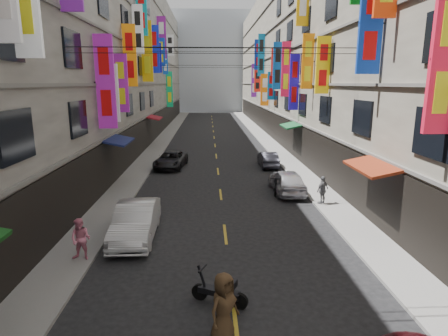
{
  "coord_description": "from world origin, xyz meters",
  "views": [
    {
      "loc": [
        -0.7,
        2.64,
        6.47
      ],
      "look_at": [
        -0.29,
        12.42,
        4.25
      ],
      "focal_mm": 30.0,
      "sensor_mm": 36.0,
      "label": 1
    }
  ],
  "objects": [
    {
      "name": "overhead_cables",
      "position": [
        0.0,
        30.0,
        8.8
      ],
      "size": [
        14.0,
        38.04,
        1.24
      ],
      "color": "black",
      "rests_on": "ground"
    },
    {
      "name": "car_left_far",
      "position": [
        -3.65,
        31.4,
        0.62
      ],
      "size": [
        2.62,
        4.7,
        1.24
      ],
      "primitive_type": "imported",
      "rotation": [
        0.0,
        0.0,
        -0.13
      ],
      "color": "black",
      "rests_on": "ground"
    },
    {
      "name": "car_right_mid",
      "position": [
        4.0,
        24.22,
        0.72
      ],
      "size": [
        1.77,
        4.26,
        1.44
      ],
      "primitive_type": "imported",
      "rotation": [
        0.0,
        0.0,
        3.16
      ],
      "color": "silver",
      "rests_on": "ground"
    },
    {
      "name": "car_right_far",
      "position": [
        4.0,
        31.47,
        0.6
      ],
      "size": [
        1.27,
        3.65,
        1.2
      ],
      "primitive_type": "imported",
      "rotation": [
        0.0,
        0.0,
        3.14
      ],
      "color": "#282830",
      "rests_on": "ground"
    },
    {
      "name": "pedestrian_crossing",
      "position": [
        -0.36,
        11.04,
        0.94
      ],
      "size": [
        1.09,
        1.09,
        1.88
      ],
      "primitive_type": "imported",
      "rotation": [
        0.0,
        0.0,
        0.79
      ],
      "color": "#442F1B",
      "rests_on": "ground"
    },
    {
      "name": "street_awnings",
      "position": [
        -1.26,
        26.0,
        3.0
      ],
      "size": [
        13.99,
        35.2,
        0.41
      ],
      "color": "#124414",
      "rests_on": "ground"
    },
    {
      "name": "sidewalk_left",
      "position": [
        -6.0,
        42.0,
        0.06
      ],
      "size": [
        2.0,
        90.0,
        0.12
      ],
      "primitive_type": "cube",
      "color": "slate",
      "rests_on": "ground"
    },
    {
      "name": "pedestrian_rfar",
      "position": [
        5.4,
        21.68,
        0.88
      ],
      "size": [
        1.02,
        0.94,
        1.53
      ],
      "primitive_type": "imported",
      "rotation": [
        0.0,
        0.0,
        3.78
      ],
      "color": "slate",
      "rests_on": "sidewalk_right"
    },
    {
      "name": "sidewalk_right",
      "position": [
        6.0,
        42.0,
        0.06
      ],
      "size": [
        2.0,
        90.0,
        0.12
      ],
      "primitive_type": "cube",
      "color": "slate",
      "rests_on": "ground"
    },
    {
      "name": "scooter_far_right",
      "position": [
        3.37,
        24.12,
        0.44
      ],
      "size": [
        0.7,
        1.77,
        1.14
      ],
      "rotation": [
        0.0,
        0.0,
        2.89
      ],
      "color": "black",
      "rests_on": "ground"
    },
    {
      "name": "lane_markings",
      "position": [
        0.0,
        39.0,
        0.0
      ],
      "size": [
        0.12,
        80.2,
        0.01
      ],
      "color": "gold",
      "rests_on": "ground"
    },
    {
      "name": "building_row_right",
      "position": [
        11.99,
        42.0,
        9.49
      ],
      "size": [
        10.14,
        90.0,
        19.0
      ],
      "color": "#A19A87",
      "rests_on": "ground"
    },
    {
      "name": "haze_block",
      "position": [
        0.0,
        92.0,
        11.0
      ],
      "size": [
        18.0,
        8.0,
        22.0
      ],
      "primitive_type": "cube",
      "color": "#AFB8C3",
      "rests_on": "ground"
    },
    {
      "name": "building_row_left",
      "position": [
        -11.99,
        42.0,
        9.49
      ],
      "size": [
        10.14,
        90.0,
        19.0
      ],
      "color": "gray",
      "rests_on": "ground"
    },
    {
      "name": "shop_signage",
      "position": [
        -0.22,
        35.39,
        9.11
      ],
      "size": [
        14.0,
        55.0,
        12.72
      ],
      "color": "#110DA1",
      "rests_on": "ground"
    },
    {
      "name": "car_left_mid",
      "position": [
        -3.81,
        17.73,
        0.76
      ],
      "size": [
        1.68,
        4.63,
        1.52
      ],
      "primitive_type": "imported",
      "rotation": [
        0.0,
        0.0,
        0.02
      ],
      "color": "silver",
      "rests_on": "ground"
    },
    {
      "name": "scooter_crossing",
      "position": [
        -0.39,
        12.66,
        0.44
      ],
      "size": [
        1.68,
        0.9,
        1.14
      ],
      "rotation": [
        0.0,
        0.0,
        1.14
      ],
      "color": "black",
      "rests_on": "ground"
    },
    {
      "name": "pedestrian_lfar",
      "position": [
        -5.4,
        15.59,
        0.91
      ],
      "size": [
        0.84,
        0.64,
        1.57
      ],
      "primitive_type": "imported",
      "rotation": [
        0.0,
        0.0,
        -0.16
      ],
      "color": "pink",
      "rests_on": "sidewalk_left"
    }
  ]
}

